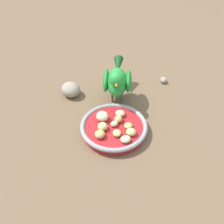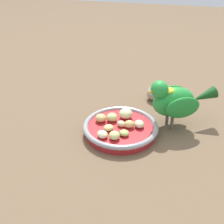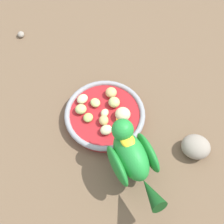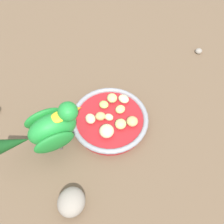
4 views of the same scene
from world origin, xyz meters
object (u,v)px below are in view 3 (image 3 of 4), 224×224
(apple_piece_2, at_px, (104,113))
(apple_piece_6, at_px, (123,114))
(feeding_bowl, at_px, (104,115))
(parrot, at_px, (132,156))
(apple_piece_0, at_px, (88,118))
(apple_piece_5, at_px, (111,92))
(apple_piece_1, at_px, (105,120))
(apple_piece_3, at_px, (114,102))
(apple_piece_8, at_px, (95,103))
(apple_piece_9, at_px, (81,109))
(pebble_1, at_px, (21,34))
(apple_piece_7, at_px, (106,130))
(apple_piece_4, at_px, (82,99))
(rock_large, at_px, (196,147))

(apple_piece_2, height_order, apple_piece_6, apple_piece_6)
(feeding_bowl, height_order, parrot, parrot)
(apple_piece_0, bearing_deg, apple_piece_5, 147.20)
(apple_piece_1, xyz_separation_m, parrot, (0.11, 0.07, 0.05))
(apple_piece_3, xyz_separation_m, apple_piece_5, (-0.03, -0.01, -0.00))
(apple_piece_8, height_order, apple_piece_9, apple_piece_9)
(parrot, bearing_deg, apple_piece_1, 2.82)
(apple_piece_9, bearing_deg, parrot, 44.50)
(apple_piece_0, relative_size, apple_piece_5, 0.85)
(apple_piece_9, relative_size, parrot, 0.15)
(apple_piece_0, relative_size, apple_piece_6, 0.67)
(apple_piece_3, height_order, apple_piece_6, apple_piece_6)
(feeding_bowl, bearing_deg, apple_piece_8, -137.78)
(apple_piece_3, xyz_separation_m, apple_piece_9, (0.03, -0.08, -0.00))
(apple_piece_3, relative_size, apple_piece_9, 1.03)
(apple_piece_8, height_order, pebble_1, apple_piece_8)
(apple_piece_1, relative_size, apple_piece_6, 0.71)
(apple_piece_9, bearing_deg, apple_piece_2, 85.95)
(apple_piece_5, height_order, apple_piece_9, same)
(apple_piece_7, height_order, apple_piece_9, apple_piece_9)
(apple_piece_3, relative_size, apple_piece_4, 0.98)
(apple_piece_7, bearing_deg, apple_piece_5, 179.10)
(apple_piece_4, height_order, apple_piece_9, apple_piece_9)
(parrot, bearing_deg, apple_piece_8, 2.16)
(apple_piece_2, bearing_deg, apple_piece_8, -137.61)
(feeding_bowl, bearing_deg, apple_piece_3, 140.70)
(apple_piece_4, bearing_deg, apple_piece_7, 40.01)
(apple_piece_7, bearing_deg, apple_piece_9, -126.79)
(apple_piece_3, bearing_deg, apple_piece_9, -71.45)
(feeding_bowl, relative_size, apple_piece_9, 7.09)
(feeding_bowl, bearing_deg, apple_piece_7, 13.59)
(feeding_bowl, height_order, apple_piece_4, apple_piece_4)
(apple_piece_2, distance_m, parrot, 0.17)
(apple_piece_5, distance_m, apple_piece_8, 0.05)
(apple_piece_4, xyz_separation_m, rock_large, (0.11, 0.30, -0.01))
(feeding_bowl, distance_m, apple_piece_8, 0.04)
(apple_piece_4, relative_size, parrot, 0.16)
(apple_piece_3, distance_m, rock_large, 0.24)
(apple_piece_2, relative_size, apple_piece_6, 0.62)
(rock_large, distance_m, pebble_1, 0.63)
(apple_piece_1, relative_size, apple_piece_8, 1.00)
(apple_piece_2, bearing_deg, apple_piece_7, 11.88)
(apple_piece_0, height_order, rock_large, rock_large)
(apple_piece_3, bearing_deg, apple_piece_4, -92.86)
(apple_piece_3, bearing_deg, apple_piece_0, -51.49)
(feeding_bowl, relative_size, apple_piece_7, 6.83)
(apple_piece_4, bearing_deg, apple_piece_6, 70.29)
(apple_piece_7, bearing_deg, feeding_bowl, -166.41)
(pebble_1, bearing_deg, apple_piece_4, 44.01)
(apple_piece_0, height_order, parrot, parrot)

